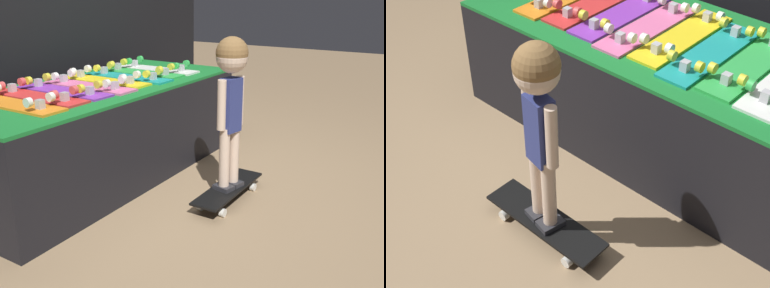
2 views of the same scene
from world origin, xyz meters
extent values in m
plane|color=#9E7F5B|center=(0.00, 0.00, 0.00)|extent=(16.00, 16.00, 0.00)
cube|color=black|center=(0.00, 0.58, 0.32)|extent=(2.25, 0.97, 0.65)
cube|color=#19752D|center=(0.00, 0.58, 0.66)|extent=(2.25, 0.97, 0.02)
cube|color=#B7B7BC|center=(-0.70, 0.34, 0.71)|extent=(0.04, 0.04, 0.05)
cylinder|color=white|center=(-0.63, 0.34, 0.73)|extent=(0.03, 0.05, 0.05)
cube|color=red|center=(-0.50, 0.60, 0.68)|extent=(0.18, 0.72, 0.01)
cube|color=#B7B7BC|center=(-0.50, 0.36, 0.71)|extent=(0.04, 0.04, 0.05)
cylinder|color=#D84C4C|center=(-0.43, 0.36, 0.73)|extent=(0.03, 0.05, 0.05)
cylinder|color=#D84C4C|center=(-0.58, 0.36, 0.73)|extent=(0.03, 0.05, 0.05)
cube|color=purple|center=(-0.30, 0.59, 0.68)|extent=(0.18, 0.72, 0.01)
cube|color=#B7B7BC|center=(-0.30, 0.36, 0.71)|extent=(0.04, 0.04, 0.05)
cylinder|color=yellow|center=(-0.23, 0.36, 0.73)|extent=(0.03, 0.05, 0.05)
cylinder|color=yellow|center=(-0.38, 0.36, 0.73)|extent=(0.03, 0.05, 0.05)
cube|color=pink|center=(-0.10, 0.57, 0.68)|extent=(0.18, 0.72, 0.01)
cube|color=#B7B7BC|center=(-0.10, 0.80, 0.71)|extent=(0.04, 0.04, 0.05)
cylinder|color=white|center=(-0.02, 0.80, 0.73)|extent=(0.03, 0.05, 0.05)
cylinder|color=white|center=(-0.18, 0.80, 0.73)|extent=(0.03, 0.05, 0.05)
cube|color=#B7B7BC|center=(-0.10, 0.33, 0.71)|extent=(0.04, 0.04, 0.05)
cylinder|color=white|center=(-0.02, 0.33, 0.73)|extent=(0.03, 0.05, 0.05)
cylinder|color=white|center=(-0.18, 0.33, 0.73)|extent=(0.03, 0.05, 0.05)
cube|color=yellow|center=(0.10, 0.60, 0.68)|extent=(0.18, 0.72, 0.01)
cube|color=#B7B7BC|center=(0.10, 0.84, 0.71)|extent=(0.04, 0.04, 0.05)
cylinder|color=white|center=(0.18, 0.84, 0.73)|extent=(0.03, 0.05, 0.05)
cylinder|color=white|center=(0.02, 0.84, 0.73)|extent=(0.03, 0.05, 0.05)
cube|color=#B7B7BC|center=(0.10, 0.36, 0.71)|extent=(0.04, 0.04, 0.05)
cylinder|color=white|center=(0.18, 0.36, 0.73)|extent=(0.03, 0.05, 0.05)
cylinder|color=white|center=(0.02, 0.36, 0.73)|extent=(0.03, 0.05, 0.05)
cube|color=teal|center=(0.30, 0.55, 0.68)|extent=(0.18, 0.72, 0.01)
cube|color=#B7B7BC|center=(0.30, 0.79, 0.71)|extent=(0.04, 0.04, 0.05)
cylinder|color=yellow|center=(0.38, 0.79, 0.73)|extent=(0.03, 0.05, 0.05)
cylinder|color=yellow|center=(0.23, 0.79, 0.73)|extent=(0.03, 0.05, 0.05)
cube|color=#B7B7BC|center=(0.30, 0.32, 0.71)|extent=(0.04, 0.04, 0.05)
cylinder|color=yellow|center=(0.38, 0.32, 0.73)|extent=(0.03, 0.05, 0.05)
cylinder|color=yellow|center=(0.23, 0.32, 0.73)|extent=(0.03, 0.05, 0.05)
cube|color=green|center=(0.50, 0.59, 0.68)|extent=(0.18, 0.72, 0.01)
cylinder|color=yellow|center=(0.43, 0.82, 0.73)|extent=(0.03, 0.05, 0.05)
cube|color=#B7B7BC|center=(0.50, 0.35, 0.71)|extent=(0.04, 0.04, 0.05)
cylinder|color=yellow|center=(0.58, 0.35, 0.73)|extent=(0.03, 0.05, 0.05)
cylinder|color=yellow|center=(0.43, 0.35, 0.73)|extent=(0.03, 0.05, 0.05)
cube|color=#B7B7BC|center=(0.70, 0.34, 0.71)|extent=(0.04, 0.04, 0.05)
cylinder|color=green|center=(0.63, 0.34, 0.73)|extent=(0.03, 0.05, 0.05)
cube|color=black|center=(0.08, -0.43, 0.08)|extent=(0.66, 0.18, 0.01)
cube|color=#B7B7BC|center=(0.30, -0.43, 0.05)|extent=(0.04, 0.04, 0.05)
cylinder|color=white|center=(0.30, -0.35, 0.03)|extent=(0.05, 0.03, 0.05)
cylinder|color=white|center=(0.30, -0.51, 0.03)|extent=(0.05, 0.03, 0.05)
cube|color=#B7B7BC|center=(-0.14, -0.43, 0.05)|extent=(0.04, 0.04, 0.05)
cylinder|color=white|center=(-0.14, -0.35, 0.03)|extent=(0.05, 0.03, 0.05)
cylinder|color=white|center=(-0.14, -0.51, 0.03)|extent=(0.05, 0.03, 0.05)
cube|color=#2D2D33|center=(0.13, -0.44, 0.11)|extent=(0.11, 0.13, 0.03)
cylinder|color=beige|center=(0.13, -0.44, 0.31)|extent=(0.07, 0.07, 0.38)
cube|color=#2D2D33|center=(0.04, -0.42, 0.11)|extent=(0.11, 0.13, 0.03)
cylinder|color=beige|center=(0.04, -0.42, 0.31)|extent=(0.07, 0.07, 0.38)
cube|color=navy|center=(0.08, -0.43, 0.64)|extent=(0.14, 0.11, 0.33)
cylinder|color=beige|center=(0.17, -0.45, 0.65)|extent=(0.05, 0.05, 0.30)
cylinder|color=beige|center=(0.00, -0.41, 0.65)|extent=(0.05, 0.05, 0.30)
sphere|color=beige|center=(0.08, -0.43, 0.93)|extent=(0.19, 0.19, 0.19)
sphere|color=olive|center=(0.08, -0.43, 0.95)|extent=(0.19, 0.19, 0.19)
camera|label=1|loc=(-2.29, -1.63, 1.30)|focal=42.00mm
camera|label=2|loc=(1.40, -1.64, 2.01)|focal=50.00mm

